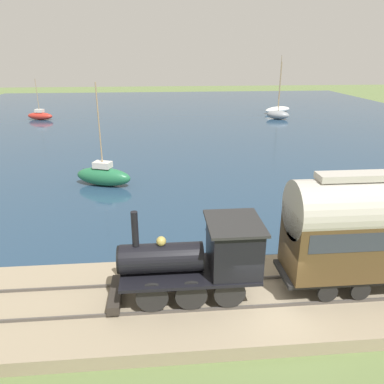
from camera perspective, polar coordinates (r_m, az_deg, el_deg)
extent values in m
plane|color=#607542|center=(15.10, 10.78, -18.35)|extent=(200.00, 200.00, 0.00)
cube|color=navy|center=(56.10, -1.28, 11.00)|extent=(80.00, 80.00, 0.01)
cube|color=gray|center=(15.58, 10.00, -15.66)|extent=(5.65, 56.00, 0.53)
cube|color=#4C4742|center=(14.70, 11.00, -16.69)|extent=(0.07, 54.88, 0.12)
cube|color=#4C4742|center=(16.11, 9.25, -12.86)|extent=(0.07, 54.88, 0.12)
cylinder|color=black|center=(14.04, 5.78, -15.13)|extent=(0.12, 1.16, 1.16)
cylinder|color=black|center=(15.51, 4.54, -11.26)|extent=(0.12, 1.16, 1.16)
cylinder|color=black|center=(13.87, -0.11, -15.50)|extent=(0.12, 1.16, 1.16)
cylinder|color=black|center=(15.36, -0.71, -11.54)|extent=(0.12, 1.16, 1.16)
cylinder|color=black|center=(13.84, -6.09, -15.72)|extent=(0.12, 1.16, 1.16)
cylinder|color=black|center=(15.34, -6.02, -11.72)|extent=(0.12, 1.16, 1.16)
cube|color=black|center=(14.35, -0.43, -11.88)|extent=(2.31, 5.07, 0.12)
cylinder|color=black|center=(14.00, -4.64, -9.95)|extent=(1.09, 3.04, 1.09)
cylinder|color=black|center=(14.09, -11.10, -10.09)|extent=(1.04, 0.08, 1.04)
cylinder|color=black|center=(13.46, -8.69, -5.61)|extent=(0.25, 0.25, 1.33)
sphere|color=tan|center=(13.67, -4.72, -7.48)|extent=(0.36, 0.36, 0.36)
cube|color=black|center=(14.07, 6.34, -8.20)|extent=(2.21, 1.78, 1.79)
cube|color=#282828|center=(13.64, 6.49, -4.73)|extent=(2.41, 2.02, 0.10)
cube|color=#2D2823|center=(14.91, -11.53, -14.96)|extent=(2.11, 0.44, 0.32)
cylinder|color=black|center=(15.76, 24.27, -13.56)|extent=(0.12, 0.76, 0.76)
cylinder|color=black|center=(17.09, 21.41, -10.31)|extent=(0.12, 0.76, 0.76)
cylinder|color=black|center=(15.21, 19.94, -14.22)|extent=(0.12, 0.76, 0.76)
cylinder|color=black|center=(16.58, 17.38, -10.77)|extent=(0.12, 0.76, 0.76)
ellipsoid|color=#236B42|center=(28.56, -13.33, 2.31)|extent=(2.73, 4.49, 1.37)
cylinder|color=#9E8460|center=(27.65, -13.96, 9.65)|extent=(0.10, 0.10, 6.08)
cube|color=silver|center=(28.29, -13.48, 4.06)|extent=(1.20, 1.48, 0.45)
ellipsoid|color=white|center=(63.62, 12.92, 12.12)|extent=(3.50, 5.16, 1.03)
cylinder|color=#9E8460|center=(63.16, 13.25, 16.09)|extent=(0.10, 0.10, 7.82)
ellipsoid|color=gray|center=(57.76, 12.96, 11.39)|extent=(3.05, 3.69, 1.22)
cylinder|color=#9E8460|center=(57.28, 13.29, 15.33)|extent=(0.10, 0.10, 6.77)
ellipsoid|color=#B72D23|center=(60.05, -22.14, 10.68)|extent=(2.38, 4.08, 1.06)
cylinder|color=#9E8460|center=(59.69, -22.52, 13.39)|extent=(0.10, 0.10, 4.71)
cube|color=silver|center=(59.94, -22.24, 11.39)|extent=(1.10, 1.34, 0.45)
ellipsoid|color=silver|center=(23.19, 17.36, -3.82)|extent=(1.65, 2.79, 0.33)
ellipsoid|color=#B7B2A3|center=(20.58, 5.04, -5.97)|extent=(1.98, 2.25, 0.42)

